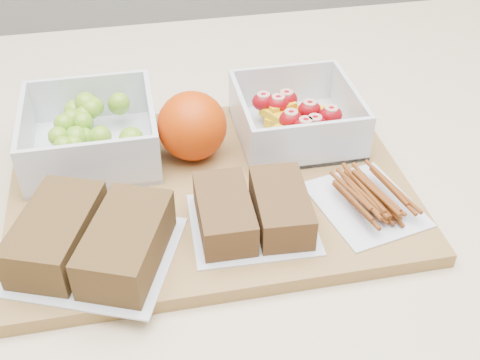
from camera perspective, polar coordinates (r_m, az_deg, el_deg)
The scene contains 7 objects.
cutting_board at distance 0.65m, azimuth -2.84°, elevation -0.92°, with size 0.42×0.30×0.02m, color olive.
grape_container at distance 0.70m, azimuth -13.81°, elevation 4.42°, with size 0.14×0.14×0.06m.
fruit_container at distance 0.71m, azimuth 5.31°, elevation 5.79°, with size 0.14×0.14×0.06m.
orange at distance 0.67m, azimuth -4.57°, elevation 5.14°, with size 0.08×0.08×0.08m, color #C63A04.
sandwich_bag_left at distance 0.57m, azimuth -13.90°, elevation -5.46°, with size 0.18×0.17×0.04m.
sandwich_bag_center at distance 0.58m, azimuth 1.22°, elevation -2.94°, with size 0.12×0.11×0.04m.
pretzel_bag at distance 0.62m, azimuth 11.94°, elevation -1.47°, with size 0.11×0.13×0.03m.
Camera 1 is at (-0.09, -0.50, 1.32)m, focal length 45.00 mm.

